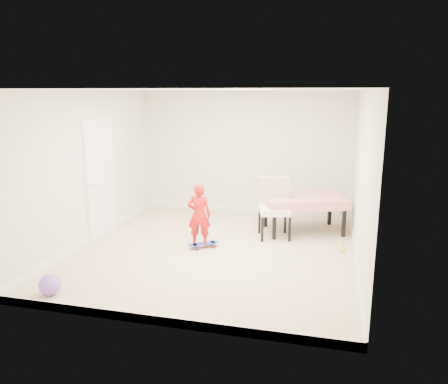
% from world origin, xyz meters
% --- Properties ---
extents(ground, '(5.00, 5.00, 0.00)m').
position_xyz_m(ground, '(0.00, 0.00, 0.00)').
color(ground, tan).
rests_on(ground, ground).
extents(ceiling, '(4.50, 5.00, 0.04)m').
position_xyz_m(ceiling, '(0.00, 0.00, 2.58)').
color(ceiling, white).
rests_on(ceiling, wall_back).
extents(wall_back, '(4.50, 0.04, 2.60)m').
position_xyz_m(wall_back, '(0.00, 2.48, 1.30)').
color(wall_back, beige).
rests_on(wall_back, ground).
extents(wall_front, '(4.50, 0.04, 2.60)m').
position_xyz_m(wall_front, '(0.00, -2.48, 1.30)').
color(wall_front, beige).
rests_on(wall_front, ground).
extents(wall_left, '(0.04, 5.00, 2.60)m').
position_xyz_m(wall_left, '(-2.23, 0.00, 1.30)').
color(wall_left, beige).
rests_on(wall_left, ground).
extents(wall_right, '(0.04, 5.00, 2.60)m').
position_xyz_m(wall_right, '(2.23, 0.00, 1.30)').
color(wall_right, beige).
rests_on(wall_right, ground).
extents(door, '(0.11, 0.94, 2.11)m').
position_xyz_m(door, '(-2.22, 0.30, 1.02)').
color(door, white).
rests_on(door, ground).
extents(baseboard_back, '(4.50, 0.02, 0.12)m').
position_xyz_m(baseboard_back, '(0.00, 2.49, 0.06)').
color(baseboard_back, white).
rests_on(baseboard_back, ground).
extents(baseboard_front, '(4.50, 0.02, 0.12)m').
position_xyz_m(baseboard_front, '(0.00, -2.49, 0.06)').
color(baseboard_front, white).
rests_on(baseboard_front, ground).
extents(baseboard_left, '(0.02, 5.00, 0.12)m').
position_xyz_m(baseboard_left, '(-2.24, 0.00, 0.06)').
color(baseboard_left, white).
rests_on(baseboard_left, ground).
extents(baseboard_right, '(0.02, 5.00, 0.12)m').
position_xyz_m(baseboard_right, '(2.24, 0.00, 0.06)').
color(baseboard_right, white).
rests_on(baseboard_right, ground).
extents(dining_table, '(1.70, 1.38, 0.68)m').
position_xyz_m(dining_table, '(1.35, 1.35, 0.34)').
color(dining_table, red).
rests_on(dining_table, ground).
extents(dining_chair, '(0.74, 0.79, 1.07)m').
position_xyz_m(dining_chair, '(0.86, 0.89, 0.54)').
color(dining_chair, beige).
rests_on(dining_chair, ground).
extents(skateboard, '(0.54, 0.47, 0.08)m').
position_xyz_m(skateboard, '(-0.21, 0.05, 0.04)').
color(skateboard, blue).
rests_on(skateboard, ground).
extents(child, '(0.43, 0.32, 1.07)m').
position_xyz_m(child, '(-0.28, 0.04, 0.54)').
color(child, red).
rests_on(child, ground).
extents(balloon, '(0.28, 0.28, 0.28)m').
position_xyz_m(balloon, '(-1.64, -2.12, 0.14)').
color(balloon, '#8355CC').
rests_on(balloon, ground).
extents(foam_toy, '(0.10, 0.40, 0.06)m').
position_xyz_m(foam_toy, '(2.04, 0.54, 0.03)').
color(foam_toy, yellow).
rests_on(foam_toy, ground).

